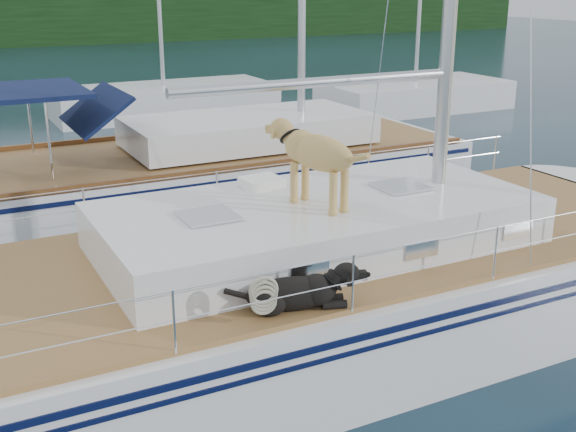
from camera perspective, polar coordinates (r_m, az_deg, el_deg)
ground at (r=8.98m, az=-2.29°, el=-10.56°), size 120.00×120.00×0.00m
main_sailboat at (r=8.71m, az=-1.77°, el=-6.53°), size 12.00×3.80×14.01m
neighbor_sailboat at (r=14.35m, az=-7.07°, el=3.19°), size 11.00×3.50×13.30m
bg_boat_center at (r=24.58m, az=-9.76°, el=8.96°), size 7.20×3.00×11.65m
bg_boat_east at (r=25.59m, az=9.97°, el=9.32°), size 6.40×3.00×11.65m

